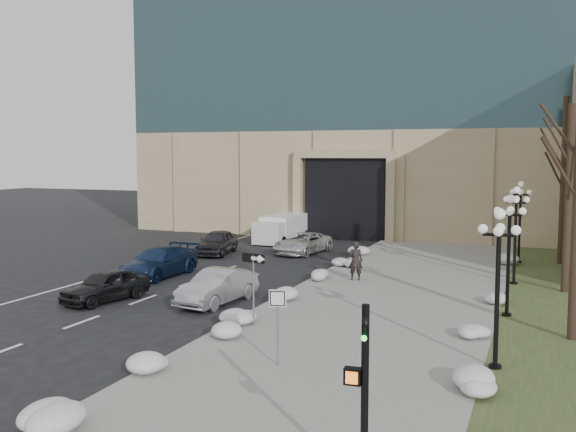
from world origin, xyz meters
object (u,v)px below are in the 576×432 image
car_d (303,243)px  traffic_signal (363,402)px  car_e (217,242)px  lamppost_a (498,267)px  pedestrian (355,261)px  box_truck (283,229)px  car_a (105,286)px  keep_sign (278,311)px  lamppost_b (509,239)px  car_b (218,287)px  lamppost_c (516,222)px  lamppost_d (520,211)px  car_c (159,262)px  one_way_sign (257,267)px

car_d → traffic_signal: (11.07, -26.77, 1.13)m
car_e → lamppost_a: bearing=-53.4°
car_d → pedestrian: pedestrian is taller
pedestrian → box_truck: 15.39m
car_a → keep_sign: (10.20, -5.33, 1.06)m
keep_sign → lamppost_b: 10.58m
car_b → lamppost_c: 14.44m
pedestrian → keep_sign: 13.27m
box_truck → lamppost_a: size_ratio=1.27×
lamppost_c → lamppost_d: same height
box_truck → traffic_signal: traffic_signal is taller
car_a → lamppost_b: 16.65m
car_e → traffic_signal: 29.29m
keep_sign → lamppost_d: lamppost_d is taller
car_b → lamppost_d: size_ratio=0.91×
car_c → one_way_sign: bearing=-37.7°
car_c → keep_sign: 15.64m
one_way_sign → car_a: bearing=-179.9°
pedestrian → traffic_signal: bearing=89.0°
box_truck → one_way_sign: 23.46m
pedestrian → lamppost_a: 13.36m
car_c → lamppost_a: 19.35m
lamppost_a → lamppost_b: (0.00, 6.50, 0.00)m
car_e → box_truck: (1.59, 7.08, 0.16)m
box_truck → pedestrian: bearing=-52.8°
car_b → car_c: size_ratio=0.84×
keep_sign → lamppost_a: size_ratio=0.50×
car_e → traffic_signal: bearing=-67.5°
car_d → lamppost_d: bearing=11.9°
one_way_sign → traffic_signal: 11.55m
car_e → traffic_signal: traffic_signal is taller
car_a → one_way_sign: (7.87, -1.64, 1.58)m
car_b → traffic_signal: size_ratio=1.21×
car_d → keep_sign: size_ratio=2.02×
box_truck → lamppost_c: (16.22, -10.56, 2.15)m
car_a → traffic_signal: 18.22m
box_truck → car_b: bearing=-74.3°
car_e → lamppost_a: (17.80, -16.48, 2.32)m
box_truck → car_c: bearing=-91.7°
car_b → keep_sign: (5.53, -6.72, 1.03)m
car_d → traffic_signal: 28.99m
pedestrian → traffic_signal: (5.46, -19.07, 0.71)m
pedestrian → one_way_sign: size_ratio=0.70×
car_e → lamppost_a: 24.37m
traffic_signal → pedestrian: bearing=102.3°
car_a → one_way_sign: bearing=1.1°
car_d → traffic_signal: traffic_signal is taller
pedestrian → lamppost_a: lamppost_a is taller
traffic_signal → lamppost_d: 27.63m
car_a → car_b: 4.87m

